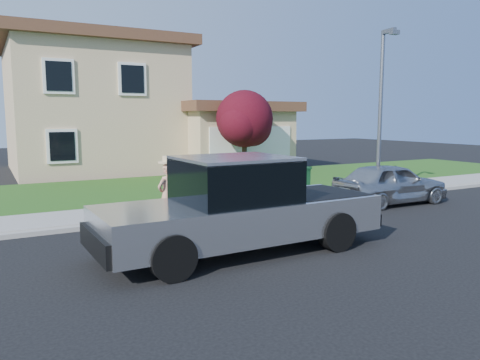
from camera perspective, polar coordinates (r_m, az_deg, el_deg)
name	(u,v)px	position (r m, az deg, el deg)	size (l,w,h in m)	color
ground	(246,241)	(10.94, 0.69, -7.44)	(80.00, 80.00, 0.00)	black
curb	(227,212)	(13.87, -1.59, -3.95)	(40.00, 0.20, 0.12)	gray
sidewalk	(211,206)	(14.84, -3.53, -3.14)	(40.00, 2.00, 0.15)	gray
lawn	(163,188)	(18.96, -9.33, -0.95)	(40.00, 7.00, 0.10)	#265017
house	(119,112)	(26.40, -14.59, 8.08)	(14.00, 11.30, 6.85)	tan
pickup_truck	(240,208)	(9.88, 0.01, -3.41)	(6.27, 2.43, 2.04)	black
woman	(168,194)	(12.17, -8.82, -1.71)	(0.73, 0.62, 1.87)	#E49F7D
sedan	(390,183)	(16.20, 17.86, -0.39)	(1.62, 4.04, 1.38)	#A3A5AA
ornamental_tree	(245,122)	(21.77, 0.63, 7.14)	(2.92, 2.63, 4.00)	black
trash_bin	(299,180)	(16.74, 7.20, -0.01)	(0.66, 0.73, 0.96)	#0F381A
street_lamp	(382,105)	(16.94, 16.89, 8.79)	(0.31, 0.75, 5.76)	slate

